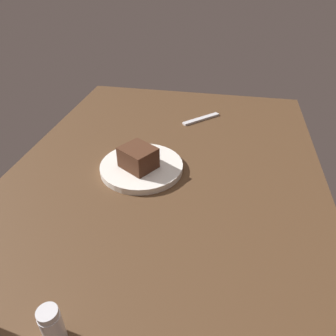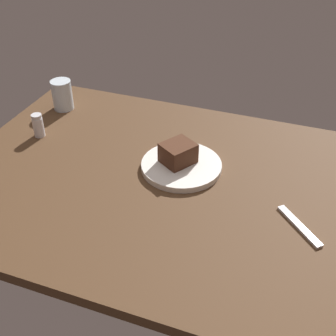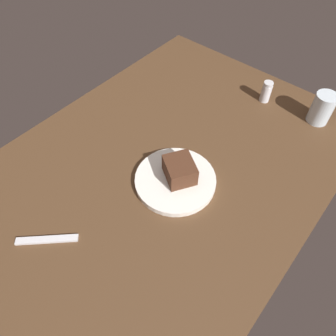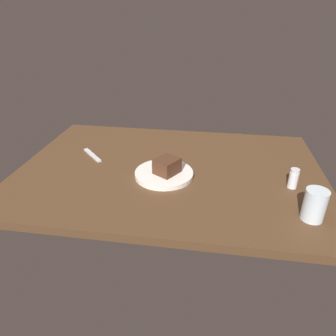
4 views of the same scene
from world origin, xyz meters
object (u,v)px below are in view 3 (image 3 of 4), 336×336
object	(u,v)px
dessert_plate	(175,180)
water_glass	(322,108)
dessert_spoon	(47,240)
chocolate_cake_slice	(180,170)
salt_shaker	(266,92)

from	to	relation	value
dessert_plate	water_glass	xyz separation A→B (cm)	(-49.00, 19.31, 4.17)
water_glass	dessert_spoon	size ratio (longest dim) A/B	0.67
dessert_plate	water_glass	world-z (taller)	water_glass
chocolate_cake_slice	water_glass	xyz separation A→B (cm)	(-47.80, 18.88, 0.43)
dessert_plate	salt_shaker	world-z (taller)	salt_shaker
dessert_spoon	water_glass	bearing A→B (deg)	-155.21
dessert_spoon	salt_shaker	bearing A→B (deg)	-143.85
dessert_plate	salt_shaker	distance (cm)	46.86
dessert_plate	salt_shaker	bearing A→B (deg)	178.52
dessert_plate	water_glass	distance (cm)	52.83
dessert_plate	dessert_spoon	size ratio (longest dim) A/B	1.49
dessert_plate	dessert_spoon	xyz separation A→B (cm)	(33.69, -12.70, -0.51)
chocolate_cake_slice	dessert_spoon	xyz separation A→B (cm)	(34.89, -13.13, -4.25)
dessert_plate	chocolate_cake_slice	bearing A→B (deg)	160.41
water_glass	dessert_spoon	xyz separation A→B (cm)	(82.69, -32.01, -4.68)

